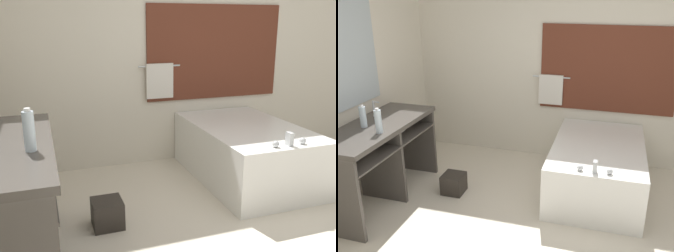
% 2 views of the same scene
% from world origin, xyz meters
% --- Properties ---
extents(wall_back_with_blinds, '(7.40, 0.13, 2.70)m').
position_xyz_m(wall_back_with_blinds, '(0.01, 2.23, 1.35)').
color(wall_back_with_blinds, silver).
rests_on(wall_back_with_blinds, ground_plane).
extents(vanity_counter, '(0.62, 1.52, 0.90)m').
position_xyz_m(vanity_counter, '(-1.87, 0.54, 0.67)').
color(vanity_counter, '#4C4742').
rests_on(vanity_counter, ground_plane).
extents(bathtub, '(1.01, 1.62, 0.71)m').
position_xyz_m(bathtub, '(0.41, 1.38, 0.32)').
color(bathtub, white).
rests_on(bathtub, ground_plane).
extents(water_bottle_1, '(0.07, 0.07, 0.26)m').
position_xyz_m(water_bottle_1, '(-1.70, 0.31, 1.02)').
color(water_bottle_1, silver).
rests_on(water_bottle_1, vanity_counter).
extents(waste_bin, '(0.24, 0.24, 0.23)m').
position_xyz_m(waste_bin, '(-1.18, 0.86, 0.11)').
color(waste_bin, '#2D2823').
rests_on(waste_bin, ground_plane).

